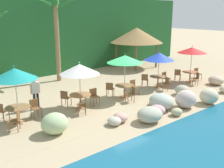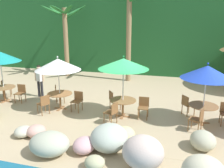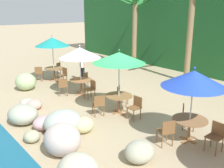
% 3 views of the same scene
% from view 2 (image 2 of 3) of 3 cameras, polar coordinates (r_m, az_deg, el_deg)
% --- Properties ---
extents(ground_plane, '(120.00, 120.00, 0.00)m').
position_cam_2_polar(ground_plane, '(9.83, 2.06, -8.00)').
color(ground_plane, tan).
extents(terrace_deck, '(18.00, 5.20, 0.01)m').
position_cam_2_polar(terrace_deck, '(9.83, 2.06, -7.98)').
color(terrace_deck, tan).
rests_on(terrace_deck, ground).
extents(foliage_backdrop, '(28.00, 2.40, 6.00)m').
position_cam_2_polar(foliage_backdrop, '(17.92, 9.03, 12.37)').
color(foliage_backdrop, '#1E5628').
rests_on(foliage_backdrop, ground).
extents(rock_seawall, '(13.98, 2.97, 0.93)m').
position_cam_2_polar(rock_seawall, '(6.98, 13.11, -15.50)').
color(rock_seawall, '#C4A3A7').
rests_on(rock_seawall, ground).
extents(umbrella_teal, '(1.93, 1.93, 2.60)m').
position_cam_2_polar(umbrella_teal, '(12.26, -25.95, 6.11)').
color(umbrella_teal, silver).
rests_on(umbrella_teal, ground).
extents(dining_table_teal, '(1.10, 1.10, 0.74)m').
position_cam_2_polar(dining_table_teal, '(12.58, -25.08, -1.23)').
color(dining_table_teal, olive).
rests_on(dining_table_teal, ground).
extents(chair_teal_seaward, '(0.44, 0.45, 0.87)m').
position_cam_2_polar(chair_teal_seaward, '(12.19, -21.58, -1.84)').
color(chair_teal_seaward, brown).
rests_on(chair_teal_seaward, ground).
extents(chair_teal_inland, '(0.58, 0.58, 0.87)m').
position_cam_2_polar(chair_teal_inland, '(13.43, -24.90, -0.66)').
color(chair_teal_inland, brown).
rests_on(chair_teal_inland, ground).
extents(umbrella_white, '(1.99, 1.99, 2.42)m').
position_cam_2_polar(umbrella_white, '(10.35, -13.18, 4.72)').
color(umbrella_white, silver).
rests_on(umbrella_white, ground).
extents(dining_table_white, '(1.10, 1.10, 0.74)m').
position_cam_2_polar(dining_table_white, '(10.70, -12.71, -2.88)').
color(dining_table_white, olive).
rests_on(dining_table_white, ground).
extents(chair_white_seaward, '(0.46, 0.47, 0.87)m').
position_cam_2_polar(chair_white_seaward, '(10.37, -8.49, -3.85)').
color(chair_white_seaward, brown).
rests_on(chair_white_seaward, ground).
extents(chair_white_inland, '(0.57, 0.57, 0.87)m').
position_cam_2_polar(chair_white_inland, '(11.54, -13.12, -2.08)').
color(chair_white_inland, brown).
rests_on(chair_white_inland, ground).
extents(chair_white_left, '(0.58, 0.58, 0.87)m').
position_cam_2_polar(chair_white_left, '(10.26, -16.40, -4.55)').
color(chair_white_left, brown).
rests_on(chair_white_left, ground).
extents(umbrella_green, '(2.04, 2.04, 2.58)m').
position_cam_2_polar(umbrella_green, '(9.18, 2.82, 5.01)').
color(umbrella_green, silver).
rests_on(umbrella_green, ground).
extents(dining_table_green, '(1.10, 1.10, 0.74)m').
position_cam_2_polar(dining_table_green, '(9.62, 2.69, -4.61)').
color(dining_table_green, olive).
rests_on(dining_table_green, ground).
extents(chair_green_seaward, '(0.43, 0.44, 0.87)m').
position_cam_2_polar(chair_green_seaward, '(9.62, 7.78, -5.38)').
color(chair_green_seaward, brown).
rests_on(chair_green_seaward, ground).
extents(chair_green_inland, '(0.59, 0.59, 0.87)m').
position_cam_2_polar(chair_green_inland, '(10.35, 0.32, -3.70)').
color(chair_green_inland, brown).
rests_on(chair_green_inland, ground).
extents(chair_green_left, '(0.55, 0.55, 0.87)m').
position_cam_2_polar(chair_green_left, '(8.96, 0.07, -6.84)').
color(chair_green_left, brown).
rests_on(chair_green_left, ground).
extents(umbrella_blue, '(1.93, 1.93, 2.41)m').
position_cam_2_polar(umbrella_blue, '(9.29, 22.38, 2.71)').
color(umbrella_blue, silver).
rests_on(umbrella_blue, ground).
extents(dining_table_blue, '(1.10, 1.10, 0.74)m').
position_cam_2_polar(dining_table_blue, '(9.68, 21.51, -5.58)').
color(dining_table_blue, olive).
rests_on(dining_table_blue, ground).
extents(chair_blue_inland, '(0.59, 0.59, 0.87)m').
position_cam_2_polar(chair_blue_inland, '(10.27, 17.97, -4.66)').
color(chair_blue_inland, brown).
rests_on(chair_blue_inland, ground).
extents(chair_blue_left, '(0.55, 0.55, 0.87)m').
position_cam_2_polar(chair_blue_left, '(8.93, 20.45, -7.94)').
color(chair_blue_left, brown).
rests_on(chair_blue_left, ground).
extents(palm_tree_nearest, '(3.02, 3.07, 4.92)m').
position_cam_2_polar(palm_tree_nearest, '(16.77, -11.44, 13.55)').
color(palm_tree_nearest, olive).
rests_on(palm_tree_nearest, ground).
extents(palm_tree_second, '(3.25, 2.99, 5.77)m').
position_cam_2_polar(palm_tree_second, '(15.06, 4.24, 15.42)').
color(palm_tree_second, olive).
rests_on(palm_tree_second, ground).
extents(waiter_in_white, '(0.52, 0.31, 1.70)m').
position_cam_2_polar(waiter_in_white, '(12.57, -17.42, 1.28)').
color(waiter_in_white, '#232328').
rests_on(waiter_in_white, ground).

